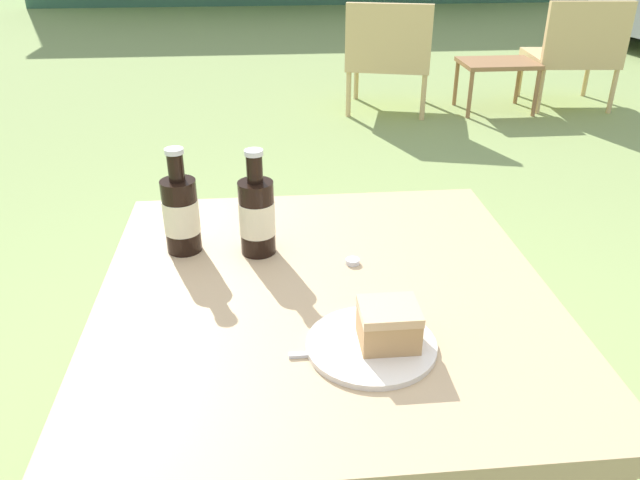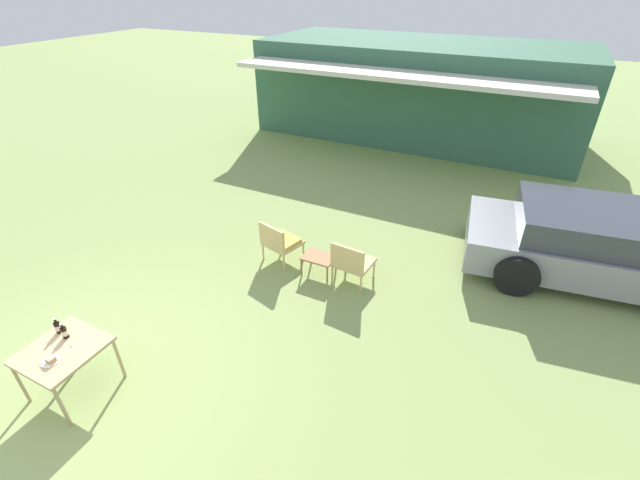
{
  "view_description": "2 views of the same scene",
  "coord_description": "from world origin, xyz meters",
  "px_view_note": "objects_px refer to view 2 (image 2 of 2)",
  "views": [
    {
      "loc": [
        -0.1,
        -0.97,
        1.31
      ],
      "look_at": [
        0.0,
        0.1,
        0.75
      ],
      "focal_mm": 35.0,
      "sensor_mm": 36.0,
      "label": 1
    },
    {
      "loc": [
        4.3,
        -1.83,
        4.45
      ],
      "look_at": [
        1.79,
        3.22,
        0.9
      ],
      "focal_mm": 24.0,
      "sensor_mm": 36.0,
      "label": 2
    }
  ],
  "objects_px": {
    "garden_side_table": "(319,258)",
    "wicker_chair_cushioned": "(280,241)",
    "cola_bottle_near": "(64,332)",
    "cake_on_plate": "(50,360)",
    "parked_car": "(602,245)",
    "wicker_chair_plain": "(351,261)",
    "cola_bottle_far": "(58,327)",
    "patio_table": "(63,353)"
  },
  "relations": [
    {
      "from": "parked_car",
      "to": "cola_bottle_near",
      "type": "height_order",
      "value": "parked_car"
    },
    {
      "from": "cola_bottle_near",
      "to": "parked_car",
      "type": "bearing_deg",
      "value": 42.19
    },
    {
      "from": "cake_on_plate",
      "to": "cola_bottle_near",
      "type": "relative_size",
      "value": 0.95
    },
    {
      "from": "cake_on_plate",
      "to": "wicker_chair_plain",
      "type": "bearing_deg",
      "value": 60.04
    },
    {
      "from": "cake_on_plate",
      "to": "cola_bottle_far",
      "type": "bearing_deg",
      "value": 133.4
    },
    {
      "from": "parked_car",
      "to": "patio_table",
      "type": "height_order",
      "value": "parked_car"
    },
    {
      "from": "garden_side_table",
      "to": "cola_bottle_near",
      "type": "xyz_separation_m",
      "value": [
        -1.75,
        -3.35,
        0.46
      ]
    },
    {
      "from": "parked_car",
      "to": "garden_side_table",
      "type": "bearing_deg",
      "value": -161.6
    },
    {
      "from": "garden_side_table",
      "to": "cola_bottle_near",
      "type": "relative_size",
      "value": 2.47
    },
    {
      "from": "cola_bottle_near",
      "to": "cola_bottle_far",
      "type": "distance_m",
      "value": 0.15
    },
    {
      "from": "wicker_chair_plain",
      "to": "garden_side_table",
      "type": "xyz_separation_m",
      "value": [
        -0.58,
        -0.03,
        -0.1
      ]
    },
    {
      "from": "wicker_chair_plain",
      "to": "garden_side_table",
      "type": "relative_size",
      "value": 1.46
    },
    {
      "from": "wicker_chair_plain",
      "to": "garden_side_table",
      "type": "bearing_deg",
      "value": 8.07
    },
    {
      "from": "garden_side_table",
      "to": "wicker_chair_cushioned",
      "type": "bearing_deg",
      "value": 175.91
    },
    {
      "from": "patio_table",
      "to": "cola_bottle_near",
      "type": "bearing_deg",
      "value": 127.53
    },
    {
      "from": "wicker_chair_plain",
      "to": "patio_table",
      "type": "height_order",
      "value": "wicker_chair_plain"
    },
    {
      "from": "wicker_chair_cushioned",
      "to": "wicker_chair_plain",
      "type": "relative_size",
      "value": 1.0
    },
    {
      "from": "wicker_chair_cushioned",
      "to": "cola_bottle_far",
      "type": "distance_m",
      "value": 3.57
    },
    {
      "from": "wicker_chair_plain",
      "to": "wicker_chair_cushioned",
      "type": "bearing_deg",
      "value": 3.97
    },
    {
      "from": "wicker_chair_plain",
      "to": "garden_side_table",
      "type": "height_order",
      "value": "wicker_chair_plain"
    },
    {
      "from": "cake_on_plate",
      "to": "cola_bottle_far",
      "type": "distance_m",
      "value": 0.5
    },
    {
      "from": "patio_table",
      "to": "cola_bottle_near",
      "type": "relative_size",
      "value": 4.0
    },
    {
      "from": "wicker_chair_cushioned",
      "to": "garden_side_table",
      "type": "distance_m",
      "value": 0.81
    },
    {
      "from": "cola_bottle_near",
      "to": "wicker_chair_cushioned",
      "type": "bearing_deg",
      "value": 74.42
    },
    {
      "from": "wicker_chair_plain",
      "to": "patio_table",
      "type": "xyz_separation_m",
      "value": [
        -2.21,
        -3.53,
        0.21
      ]
    },
    {
      "from": "cake_on_plate",
      "to": "cola_bottle_far",
      "type": "height_order",
      "value": "cola_bottle_far"
    },
    {
      "from": "parked_car",
      "to": "cola_bottle_far",
      "type": "relative_size",
      "value": 20.94
    },
    {
      "from": "patio_table",
      "to": "cola_bottle_near",
      "type": "xyz_separation_m",
      "value": [
        -0.12,
        0.16,
        0.15
      ]
    },
    {
      "from": "garden_side_table",
      "to": "cola_bottle_near",
      "type": "bearing_deg",
      "value": -117.56
    },
    {
      "from": "patio_table",
      "to": "cola_bottle_far",
      "type": "xyz_separation_m",
      "value": [
        -0.27,
        0.18,
        0.15
      ]
    },
    {
      "from": "cola_bottle_near",
      "to": "cola_bottle_far",
      "type": "bearing_deg",
      "value": 171.57
    },
    {
      "from": "garden_side_table",
      "to": "cake_on_plate",
      "type": "relative_size",
      "value": 2.59
    },
    {
      "from": "garden_side_table",
      "to": "cola_bottle_near",
      "type": "height_order",
      "value": "cola_bottle_near"
    },
    {
      "from": "wicker_chair_plain",
      "to": "cola_bottle_near",
      "type": "relative_size",
      "value": 3.6
    },
    {
      "from": "garden_side_table",
      "to": "cake_on_plate",
      "type": "distance_m",
      "value": 4.02
    },
    {
      "from": "patio_table",
      "to": "cola_bottle_far",
      "type": "distance_m",
      "value": 0.36
    },
    {
      "from": "wicker_chair_cushioned",
      "to": "cola_bottle_near",
      "type": "xyz_separation_m",
      "value": [
        -0.95,
        -3.4,
        0.36
      ]
    },
    {
      "from": "parked_car",
      "to": "wicker_chair_plain",
      "type": "xyz_separation_m",
      "value": [
        -3.63,
        -2.02,
        -0.19
      ]
    },
    {
      "from": "cake_on_plate",
      "to": "parked_car",
      "type": "bearing_deg",
      "value": 44.85
    },
    {
      "from": "cake_on_plate",
      "to": "wicker_chair_cushioned",
      "type": "bearing_deg",
      "value": 78.51
    },
    {
      "from": "wicker_chair_plain",
      "to": "cola_bottle_far",
      "type": "bearing_deg",
      "value": 58.58
    },
    {
      "from": "wicker_chair_cushioned",
      "to": "garden_side_table",
      "type": "xyz_separation_m",
      "value": [
        0.8,
        -0.06,
        -0.1
      ]
    }
  ]
}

